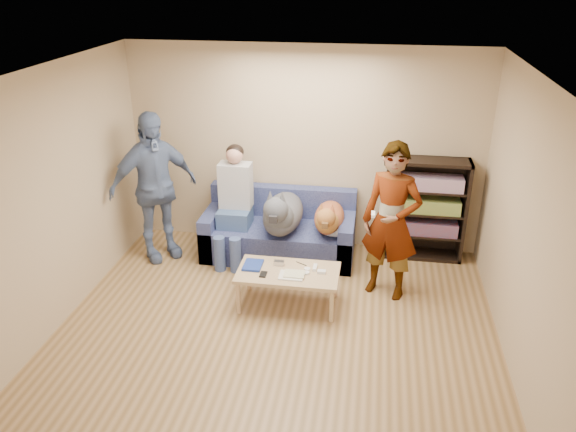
% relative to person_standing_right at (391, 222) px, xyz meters
% --- Properties ---
extents(ground, '(5.00, 5.00, 0.00)m').
position_rel_person_standing_right_xyz_m(ground, '(-1.11, -1.35, -0.89)').
color(ground, brown).
rests_on(ground, ground).
extents(ceiling, '(5.00, 5.00, 0.00)m').
position_rel_person_standing_right_xyz_m(ceiling, '(-1.11, -1.35, 1.71)').
color(ceiling, white).
rests_on(ceiling, ground).
extents(wall_back, '(4.50, 0.00, 4.50)m').
position_rel_person_standing_right_xyz_m(wall_back, '(-1.11, 1.15, 0.41)').
color(wall_back, tan).
rests_on(wall_back, ground).
extents(wall_left, '(0.00, 5.00, 5.00)m').
position_rel_person_standing_right_xyz_m(wall_left, '(-3.36, -1.35, 0.41)').
color(wall_left, tan).
rests_on(wall_left, ground).
extents(wall_right, '(0.00, 5.00, 5.00)m').
position_rel_person_standing_right_xyz_m(wall_right, '(1.14, -1.35, 0.41)').
color(wall_right, tan).
rests_on(wall_right, ground).
extents(blanket, '(0.43, 0.37, 0.15)m').
position_rel_person_standing_right_xyz_m(blanket, '(-0.63, 0.55, -0.39)').
color(blanket, '#B3B3B8').
rests_on(blanket, sofa).
extents(person_standing_right, '(0.75, 0.62, 1.78)m').
position_rel_person_standing_right_xyz_m(person_standing_right, '(0.00, 0.00, 0.00)').
color(person_standing_right, gray).
rests_on(person_standing_right, ground).
extents(person_standing_left, '(1.13, 1.09, 1.89)m').
position_rel_person_standing_right_xyz_m(person_standing_left, '(-2.88, 0.44, 0.06)').
color(person_standing_left, '#687CA7').
rests_on(person_standing_left, ground).
extents(held_controller, '(0.04, 0.12, 0.03)m').
position_rel_person_standing_right_xyz_m(held_controller, '(-0.20, -0.20, 0.17)').
color(held_controller, white).
rests_on(held_controller, person_standing_right).
extents(notebook_blue, '(0.20, 0.26, 0.03)m').
position_rel_person_standing_right_xyz_m(notebook_blue, '(-1.47, -0.37, -0.46)').
color(notebook_blue, navy).
rests_on(notebook_blue, coffee_table).
extents(papers, '(0.26, 0.20, 0.02)m').
position_rel_person_standing_right_xyz_m(papers, '(-1.02, -0.52, -0.46)').
color(papers, silver).
rests_on(papers, coffee_table).
extents(magazine, '(0.22, 0.17, 0.01)m').
position_rel_person_standing_right_xyz_m(magazine, '(-0.99, -0.50, -0.45)').
color(magazine, beige).
rests_on(magazine, coffee_table).
extents(camera_silver, '(0.11, 0.06, 0.05)m').
position_rel_person_standing_right_xyz_m(camera_silver, '(-1.19, -0.30, -0.45)').
color(camera_silver, '#ADADB1').
rests_on(camera_silver, coffee_table).
extents(controller_a, '(0.04, 0.13, 0.03)m').
position_rel_person_standing_right_xyz_m(controller_a, '(-0.79, -0.32, -0.46)').
color(controller_a, white).
rests_on(controller_a, coffee_table).
extents(controller_b, '(0.09, 0.06, 0.03)m').
position_rel_person_standing_right_xyz_m(controller_b, '(-0.71, -0.40, -0.46)').
color(controller_b, white).
rests_on(controller_b, coffee_table).
extents(headphone_cup_a, '(0.07, 0.07, 0.02)m').
position_rel_person_standing_right_xyz_m(headphone_cup_a, '(-0.87, -0.44, -0.46)').
color(headphone_cup_a, silver).
rests_on(headphone_cup_a, coffee_table).
extents(headphone_cup_b, '(0.07, 0.07, 0.02)m').
position_rel_person_standing_right_xyz_m(headphone_cup_b, '(-0.87, -0.36, -0.46)').
color(headphone_cup_b, white).
rests_on(headphone_cup_b, coffee_table).
extents(pen_orange, '(0.13, 0.06, 0.01)m').
position_rel_person_standing_right_xyz_m(pen_orange, '(-1.09, -0.58, -0.47)').
color(pen_orange, '#C75A1C').
rests_on(pen_orange, coffee_table).
extents(pen_black, '(0.13, 0.08, 0.01)m').
position_rel_person_standing_right_xyz_m(pen_black, '(-0.95, -0.24, -0.47)').
color(pen_black, black).
rests_on(pen_black, coffee_table).
extents(wallet, '(0.07, 0.12, 0.02)m').
position_rel_person_standing_right_xyz_m(wallet, '(-1.32, -0.54, -0.46)').
color(wallet, black).
rests_on(wallet, coffee_table).
extents(sofa, '(1.90, 0.85, 0.82)m').
position_rel_person_standing_right_xyz_m(sofa, '(-1.36, 0.74, -0.61)').
color(sofa, '#515B93').
rests_on(sofa, ground).
extents(person_seated, '(0.40, 0.73, 1.47)m').
position_rel_person_standing_right_xyz_m(person_seated, '(-1.91, 0.62, -0.12)').
color(person_seated, '#426291').
rests_on(person_seated, sofa).
extents(dog_gray, '(0.48, 1.28, 0.70)m').
position_rel_person_standing_right_xyz_m(dog_gray, '(-1.30, 0.51, -0.22)').
color(dog_gray, '#52545D').
rests_on(dog_gray, sofa).
extents(dog_tan, '(0.37, 1.14, 0.53)m').
position_rel_person_standing_right_xyz_m(dog_tan, '(-0.73, 0.60, -0.28)').
color(dog_tan, '#BE653A').
rests_on(dog_tan, sofa).
extents(coffee_table, '(1.10, 0.60, 0.42)m').
position_rel_person_standing_right_xyz_m(coffee_table, '(-1.07, -0.42, -0.52)').
color(coffee_table, tan).
rests_on(coffee_table, ground).
extents(bookshelf, '(1.00, 0.34, 1.30)m').
position_rel_person_standing_right_xyz_m(bookshelf, '(0.44, 0.98, -0.21)').
color(bookshelf, black).
rests_on(bookshelf, ground).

